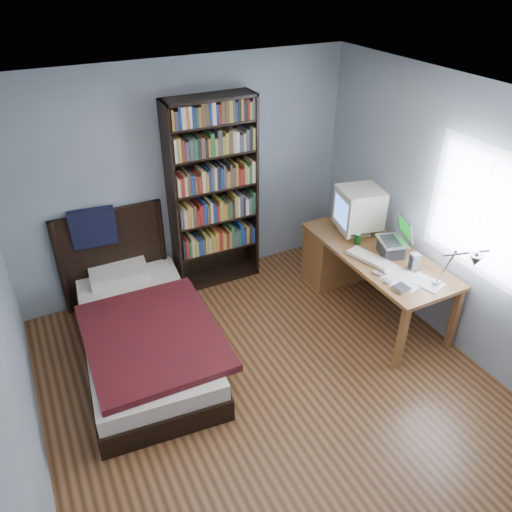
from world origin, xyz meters
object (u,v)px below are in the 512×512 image
object	(u,v)px
speaker	(415,262)
soda_can	(357,239)
bed	(141,328)
keyboard	(370,258)
bookshelf	(214,196)
desk	(346,255)
desk_lamp	(469,262)
laptop	(393,245)
crt_monitor	(358,208)

from	to	relation	value
speaker	soda_can	bearing A→B (deg)	119.79
soda_can	bed	distance (m)	2.37
keyboard	bed	xyz separation A→B (m)	(-2.22, 0.58, -0.49)
keyboard	bookshelf	bearing A→B (deg)	111.22
desk	desk_lamp	distance (m)	1.76
speaker	soda_can	distance (m)	0.67
keyboard	soda_can	world-z (taller)	soda_can
keyboard	laptop	bearing A→B (deg)	-18.91
soda_can	bed	xyz separation A→B (m)	(-2.29, 0.27, -0.54)
desk	bookshelf	world-z (taller)	bookshelf
desk_lamp	bed	size ratio (longest dim) A/B	0.27
desk	keyboard	size ratio (longest dim) A/B	3.77
laptop	desk	bearing A→B (deg)	99.76
laptop	soda_can	xyz separation A→B (m)	(-0.19, 0.32, -0.05)
crt_monitor	laptop	xyz separation A→B (m)	(0.07, -0.53, -0.18)
crt_monitor	bed	distance (m)	2.54
desk	laptop	bearing A→B (deg)	-80.24
laptop	bed	bearing A→B (deg)	166.69
bookshelf	laptop	bearing A→B (deg)	-46.09
speaker	bookshelf	distance (m)	2.20
laptop	desk_lamp	xyz separation A→B (m)	(-0.11, -0.98, 0.38)
desk_lamp	keyboard	xyz separation A→B (m)	(-0.16, 0.99, -0.48)
desk_lamp	soda_can	size ratio (longest dim) A/B	5.17
soda_can	speaker	bearing A→B (deg)	-72.67
laptop	desk_lamp	distance (m)	1.06
soda_can	bookshelf	size ratio (longest dim) A/B	0.06
bookshelf	crt_monitor	bearing A→B (deg)	-34.24
desk	speaker	world-z (taller)	speaker
desk	crt_monitor	xyz separation A→B (m)	(0.04, -0.06, 0.60)
keyboard	speaker	distance (m)	0.43
speaker	soda_can	world-z (taller)	speaker
soda_can	bookshelf	distance (m)	1.61
speaker	laptop	bearing A→B (deg)	103.70
laptop	speaker	xyz separation A→B (m)	(0.01, -0.31, -0.02)
speaker	desk	bearing A→B (deg)	109.29
desk_lamp	keyboard	size ratio (longest dim) A/B	1.31
speaker	soda_can	size ratio (longest dim) A/B	1.42
keyboard	desk_lamp	bearing A→B (deg)	-97.67
keyboard	bookshelf	world-z (taller)	bookshelf
desk	bookshelf	xyz separation A→B (m)	(-1.25, 0.81, 0.65)
desk	laptop	distance (m)	0.73
crt_monitor	keyboard	bearing A→B (deg)	-110.93
desk_lamp	bookshelf	size ratio (longest dim) A/B	0.29
keyboard	soda_can	bearing A→B (deg)	60.32
crt_monitor	bookshelf	size ratio (longest dim) A/B	0.25
desk_lamp	speaker	xyz separation A→B (m)	(0.11, 0.67, -0.41)
crt_monitor	speaker	xyz separation A→B (m)	(0.07, -0.84, -0.21)
crt_monitor	laptop	distance (m)	0.56
crt_monitor	keyboard	size ratio (longest dim) A/B	1.14
bookshelf	desk	bearing A→B (deg)	-33.13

